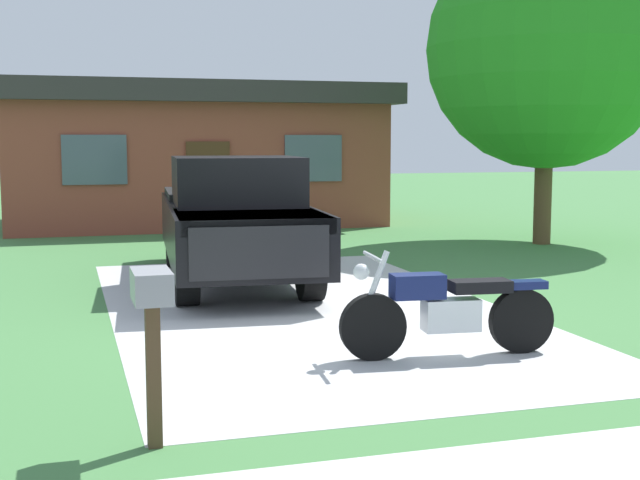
% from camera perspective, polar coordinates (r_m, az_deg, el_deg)
% --- Properties ---
extents(ground_plane, '(80.00, 80.00, 0.00)m').
position_cam_1_polar(ground_plane, '(11.06, -0.91, -4.55)').
color(ground_plane, '#447B41').
extents(driveway_pad, '(4.89, 9.00, 0.01)m').
position_cam_1_polar(driveway_pad, '(11.06, -0.91, -4.54)').
color(driveway_pad, silver).
rests_on(driveway_pad, ground).
extents(motorcycle, '(2.21, 0.70, 1.09)m').
position_cam_1_polar(motorcycle, '(8.67, 8.40, -4.59)').
color(motorcycle, black).
rests_on(motorcycle, ground).
extents(pickup_truck, '(2.46, 5.76, 1.90)m').
position_cam_1_polar(pickup_truck, '(13.16, -5.72, 1.42)').
color(pickup_truck, black).
rests_on(pickup_truck, ground).
extents(mailbox, '(0.26, 0.48, 1.26)m').
position_cam_1_polar(mailbox, '(6.09, -11.05, -4.59)').
color(mailbox, '#4C3823').
rests_on(mailbox, ground).
extents(shade_tree, '(4.89, 4.89, 6.43)m').
position_cam_1_polar(shade_tree, '(18.37, 14.81, 12.18)').
color(shade_tree, brown).
rests_on(shade_tree, ground).
extents(neighbor_house, '(9.60, 5.60, 3.50)m').
position_cam_1_polar(neighbor_house, '(22.48, -8.47, 5.70)').
color(neighbor_house, brown).
rests_on(neighbor_house, ground).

